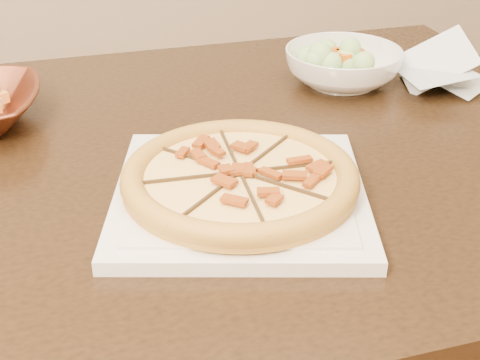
{
  "coord_description": "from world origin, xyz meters",
  "views": [
    {
      "loc": [
        0.09,
        -0.73,
        1.18
      ],
      "look_at": [
        0.29,
        -0.05,
        0.78
      ],
      "focal_mm": 50.0,
      "sensor_mm": 36.0,
      "label": 1
    }
  ],
  "objects_px": {
    "dining_table": "(145,217)",
    "salad_bowl": "(343,67)",
    "plate": "(240,194)",
    "pizza": "(240,177)"
  },
  "relations": [
    {
      "from": "dining_table",
      "to": "salad_bowl",
      "type": "bearing_deg",
      "value": 24.81
    },
    {
      "from": "pizza",
      "to": "salad_bowl",
      "type": "height_order",
      "value": "salad_bowl"
    },
    {
      "from": "dining_table",
      "to": "salad_bowl",
      "type": "height_order",
      "value": "salad_bowl"
    },
    {
      "from": "dining_table",
      "to": "plate",
      "type": "xyz_separation_m",
      "value": [
        0.1,
        -0.15,
        0.11
      ]
    },
    {
      "from": "plate",
      "to": "salad_bowl",
      "type": "xyz_separation_m",
      "value": [
        0.28,
        0.33,
        0.02
      ]
    },
    {
      "from": "plate",
      "to": "salad_bowl",
      "type": "bearing_deg",
      "value": 49.59
    },
    {
      "from": "salad_bowl",
      "to": "plate",
      "type": "bearing_deg",
      "value": -130.41
    },
    {
      "from": "dining_table",
      "to": "pizza",
      "type": "relative_size",
      "value": 4.87
    },
    {
      "from": "pizza",
      "to": "salad_bowl",
      "type": "bearing_deg",
      "value": 49.58
    },
    {
      "from": "plate",
      "to": "pizza",
      "type": "xyz_separation_m",
      "value": [
        -0.0,
        0.0,
        0.02
      ]
    }
  ]
}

